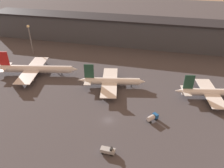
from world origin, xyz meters
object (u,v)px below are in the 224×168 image
Objects in this scene: airplane_2 at (111,81)px; airplane_1 at (35,69)px; airplane_3 at (213,92)px; service_vehicle_2 at (108,150)px; service_vehicle_3 at (152,118)px.

airplane_1 is at bearing 165.23° from airplane_2.
airplane_1 is 45.80m from airplane_2.
airplane_3 is 61.02m from service_vehicle_2.
service_vehicle_3 is (69.01, -25.17, -1.96)m from airplane_1.
service_vehicle_2 is at bearing -89.15° from airplane_2.
airplane_2 is at bearing -14.77° from airplane_1.
airplane_2 reaches higher than service_vehicle_2.
airplane_2 is at bearing 170.38° from airplane_3.
airplane_1 is at bearing 167.92° from airplane_3.
airplane_2 is 0.96× the size of airplane_3.
airplane_2 is 6.82× the size of service_vehicle_2.
airplane_2 is 6.72× the size of service_vehicle_3.
airplane_1 is 1.33× the size of airplane_3.
airplane_3 is (95.84, -0.90, -0.55)m from airplane_1.
airplane_2 reaches higher than airplane_3.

